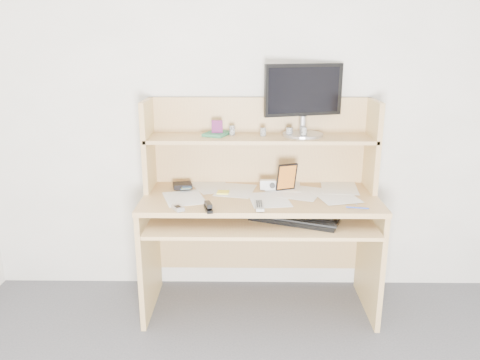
{
  "coord_description": "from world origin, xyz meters",
  "views": [
    {
      "loc": [
        -0.09,
        -1.17,
        1.63
      ],
      "look_at": [
        -0.12,
        1.43,
        0.86
      ],
      "focal_mm": 35.0,
      "sensor_mm": 36.0,
      "label": 1
    }
  ],
  "objects_px": {
    "desk": "(260,200)",
    "game_case": "(287,177)",
    "tv_remote": "(259,206)",
    "keyboard": "(294,218)",
    "monitor": "(304,98)"
  },
  "relations": [
    {
      "from": "desk",
      "to": "keyboard",
      "type": "xyz_separation_m",
      "value": [
        0.19,
        -0.24,
        -0.03
      ]
    },
    {
      "from": "game_case",
      "to": "monitor",
      "type": "bearing_deg",
      "value": 28.64
    },
    {
      "from": "keyboard",
      "to": "tv_remote",
      "type": "xyz_separation_m",
      "value": [
        -0.2,
        -0.06,
        0.1
      ]
    },
    {
      "from": "desk",
      "to": "keyboard",
      "type": "bearing_deg",
      "value": -51.77
    },
    {
      "from": "keyboard",
      "to": "monitor",
      "type": "bearing_deg",
      "value": 100.4
    },
    {
      "from": "desk",
      "to": "monitor",
      "type": "height_order",
      "value": "monitor"
    },
    {
      "from": "desk",
      "to": "game_case",
      "type": "xyz_separation_m",
      "value": [
        0.16,
        0.0,
        0.15
      ]
    },
    {
      "from": "desk",
      "to": "monitor",
      "type": "relative_size",
      "value": 2.9
    },
    {
      "from": "desk",
      "to": "tv_remote",
      "type": "distance_m",
      "value": 0.31
    },
    {
      "from": "desk",
      "to": "keyboard",
      "type": "distance_m",
      "value": 0.31
    },
    {
      "from": "tv_remote",
      "to": "game_case",
      "type": "xyz_separation_m",
      "value": [
        0.18,
        0.3,
        0.08
      ]
    },
    {
      "from": "tv_remote",
      "to": "game_case",
      "type": "distance_m",
      "value": 0.36
    },
    {
      "from": "keyboard",
      "to": "monitor",
      "type": "xyz_separation_m",
      "value": [
        0.07,
        0.36,
        0.64
      ]
    },
    {
      "from": "game_case",
      "to": "monitor",
      "type": "height_order",
      "value": "monitor"
    },
    {
      "from": "tv_remote",
      "to": "monitor",
      "type": "height_order",
      "value": "monitor"
    }
  ]
}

